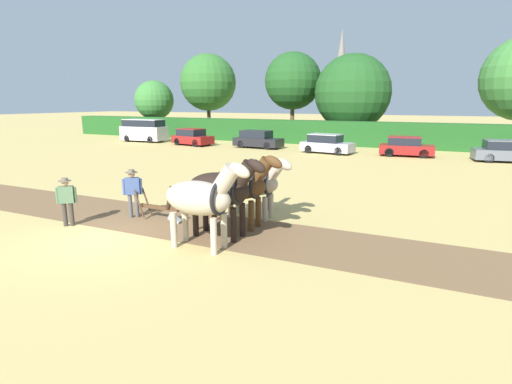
# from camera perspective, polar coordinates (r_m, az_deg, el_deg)

# --- Properties ---
(ground_plane) EXTENTS (240.00, 240.00, 0.00)m
(ground_plane) POSITION_cam_1_polar(r_m,az_deg,el_deg) (12.73, -21.09, -6.38)
(ground_plane) COLOR tan
(plowed_furrow_strip) EXTENTS (33.14, 3.47, 0.01)m
(plowed_furrow_strip) POSITION_cam_1_polar(r_m,az_deg,el_deg) (15.67, -20.11, -2.76)
(plowed_furrow_strip) COLOR brown
(plowed_furrow_strip) RESTS_ON ground
(hedgerow) EXTENTS (65.80, 1.72, 2.22)m
(hedgerow) POSITION_cam_1_polar(r_m,az_deg,el_deg) (38.27, 12.31, 8.19)
(hedgerow) COLOR #1E511E
(hedgerow) RESTS_ON ground
(tree_far_left) EXTENTS (4.83, 4.83, 6.57)m
(tree_far_left) POSITION_cam_1_polar(r_m,az_deg,el_deg) (52.64, -14.34, 12.58)
(tree_far_left) COLOR brown
(tree_far_left) RESTS_ON ground
(tree_left) EXTENTS (6.80, 6.80, 9.66)m
(tree_left) POSITION_cam_1_polar(r_m,az_deg,el_deg) (50.73, -6.86, 15.26)
(tree_left) COLOR #423323
(tree_left) RESTS_ON ground
(tree_center_left) EXTENTS (6.09, 6.09, 9.20)m
(tree_center_left) POSITION_cam_1_polar(r_m,az_deg,el_deg) (44.72, 5.29, 15.50)
(tree_center_left) COLOR brown
(tree_center_left) RESTS_ON ground
(tree_center) EXTENTS (7.50, 7.50, 8.62)m
(tree_center) POSITION_cam_1_polar(r_m,az_deg,el_deg) (41.82, 13.65, 13.64)
(tree_center) COLOR #423323
(tree_center) RESTS_ON ground
(church_spire) EXTENTS (2.50, 2.50, 16.26)m
(church_spire) POSITION_cam_1_polar(r_m,az_deg,el_deg) (73.99, 11.98, 16.03)
(church_spire) COLOR gray
(church_spire) RESTS_ON ground
(draft_horse_lead_left) EXTENTS (2.74, 1.01, 2.56)m
(draft_horse_lead_left) POSITION_cam_1_polar(r_m,az_deg,el_deg) (10.91, -7.80, -0.86)
(draft_horse_lead_left) COLOR #B2A38E
(draft_horse_lead_left) RESTS_ON ground
(draft_horse_lead_right) EXTENTS (2.69, 1.05, 2.51)m
(draft_horse_lead_right) POSITION_cam_1_polar(r_m,az_deg,el_deg) (11.82, -4.95, 0.39)
(draft_horse_lead_right) COLOR black
(draft_horse_lead_right) RESTS_ON ground
(draft_horse_trail_left) EXTENTS (2.79, 0.99, 2.48)m
(draft_horse_trail_left) POSITION_cam_1_polar(r_m,az_deg,el_deg) (12.78, -2.45, 1.05)
(draft_horse_trail_left) COLOR #513319
(draft_horse_trail_left) RESTS_ON ground
(draft_horse_trail_right) EXTENTS (2.67, 0.97, 2.24)m
(draft_horse_trail_right) POSITION_cam_1_polar(r_m,az_deg,el_deg) (13.77, -0.35, 1.36)
(draft_horse_trail_right) COLOR #B2A38E
(draft_horse_trail_right) RESTS_ON ground
(plow) EXTENTS (1.77, 0.46, 1.13)m
(plow) POSITION_cam_1_polar(r_m,az_deg,el_deg) (14.00, -13.17, -2.73)
(plow) COLOR #4C331E
(plow) RESTS_ON ground
(farmer_at_plow) EXTENTS (0.54, 0.46, 1.71)m
(farmer_at_plow) POSITION_cam_1_polar(r_m,az_deg,el_deg) (14.53, -17.23, 0.33)
(farmer_at_plow) COLOR #4C4C4C
(farmer_at_plow) RESTS_ON ground
(farmer_beside_team) EXTENTS (0.25, 0.63, 1.56)m
(farmer_beside_team) POSITION_cam_1_polar(r_m,az_deg,el_deg) (15.00, 1.86, 0.87)
(farmer_beside_team) COLOR #28334C
(farmer_beside_team) RESTS_ON ground
(farmer_onlooker_left) EXTENTS (0.51, 0.44, 1.60)m
(farmer_onlooker_left) POSITION_cam_1_polar(r_m,az_deg,el_deg) (14.31, -25.44, -0.85)
(farmer_onlooker_left) COLOR #38332D
(farmer_onlooker_left) RESTS_ON ground
(parked_van) EXTENTS (4.72, 2.09, 2.25)m
(parked_van) POSITION_cam_1_polar(r_m,az_deg,el_deg) (42.35, -15.73, 8.47)
(parked_van) COLOR #BCBCC1
(parked_van) RESTS_ON ground
(parked_car_left) EXTENTS (4.12, 2.51, 1.54)m
(parked_car_left) POSITION_cam_1_polar(r_m,az_deg,el_deg) (37.93, -9.11, 7.73)
(parked_car_left) COLOR maroon
(parked_car_left) RESTS_ON ground
(parked_car_center_left) EXTENTS (4.40, 2.07, 1.53)m
(parked_car_center_left) POSITION_cam_1_polar(r_m,az_deg,el_deg) (35.30, 0.21, 7.50)
(parked_car_center_left) COLOR black
(parked_car_center_left) RESTS_ON ground
(parked_car_center) EXTENTS (4.23, 2.30, 1.51)m
(parked_car_center) POSITION_cam_1_polar(r_m,az_deg,el_deg) (32.13, 10.07, 6.76)
(parked_car_center) COLOR #A8A8B2
(parked_car_center) RESTS_ON ground
(parked_car_center_right) EXTENTS (3.96, 2.17, 1.46)m
(parked_car_center_right) POSITION_cam_1_polar(r_m,az_deg,el_deg) (31.94, 20.63, 6.07)
(parked_car_center_right) COLOR maroon
(parked_car_center_right) RESTS_ON ground
(parked_car_right) EXTENTS (4.58, 2.46, 1.47)m
(parked_car_right) POSITION_cam_1_polar(r_m,az_deg,el_deg) (31.85, 32.34, 4.91)
(parked_car_right) COLOR #565B66
(parked_car_right) RESTS_ON ground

